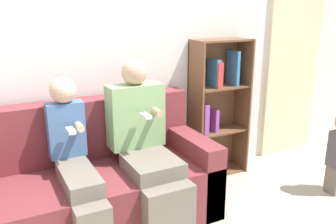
{
  "coord_description": "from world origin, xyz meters",
  "views": [
    {
      "loc": [
        -0.81,
        -1.9,
        1.58
      ],
      "look_at": [
        0.47,
        0.55,
        0.78
      ],
      "focal_mm": 38.0,
      "sensor_mm": 36.0,
      "label": 1
    }
  ],
  "objects_px": {
    "couch": "(91,185)",
    "bookshelf": "(216,107)",
    "adult_seated": "(146,142)",
    "child_seated": "(76,163)"
  },
  "relations": [
    {
      "from": "couch",
      "to": "child_seated",
      "type": "xyz_separation_m",
      "value": [
        -0.13,
        -0.16,
        0.27
      ]
    },
    {
      "from": "couch",
      "to": "bookshelf",
      "type": "xyz_separation_m",
      "value": [
        1.33,
        0.3,
        0.37
      ]
    },
    {
      "from": "bookshelf",
      "to": "child_seated",
      "type": "bearing_deg",
      "value": -162.61
    },
    {
      "from": "couch",
      "to": "bookshelf",
      "type": "height_order",
      "value": "bookshelf"
    },
    {
      "from": "couch",
      "to": "bookshelf",
      "type": "bearing_deg",
      "value": 12.71
    },
    {
      "from": "adult_seated",
      "to": "child_seated",
      "type": "xyz_separation_m",
      "value": [
        -0.53,
        -0.02,
        -0.06
      ]
    },
    {
      "from": "couch",
      "to": "child_seated",
      "type": "relative_size",
      "value": 1.62
    },
    {
      "from": "couch",
      "to": "adult_seated",
      "type": "bearing_deg",
      "value": -18.92
    },
    {
      "from": "child_seated",
      "to": "bookshelf",
      "type": "height_order",
      "value": "bookshelf"
    },
    {
      "from": "bookshelf",
      "to": "couch",
      "type": "bearing_deg",
      "value": -167.29
    }
  ]
}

